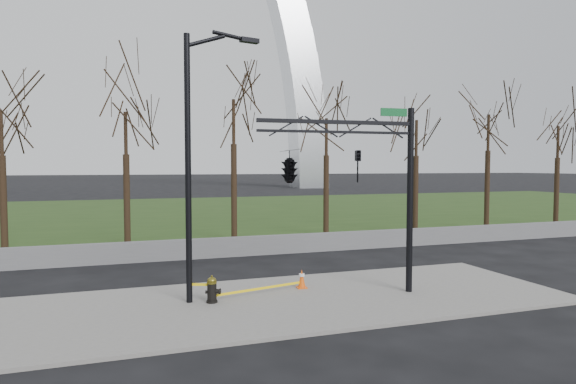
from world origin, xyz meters
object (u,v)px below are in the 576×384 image
object	(u,v)px
fire_hydrant	(212,290)
street_light	(195,148)
traffic_signal_mast	(314,166)
traffic_cone	(302,279)

from	to	relation	value
fire_hydrant	street_light	size ratio (longest dim) A/B	0.10
street_light	traffic_signal_mast	world-z (taller)	street_light
traffic_cone	traffic_signal_mast	world-z (taller)	traffic_signal_mast
fire_hydrant	traffic_signal_mast	world-z (taller)	traffic_signal_mast
fire_hydrant	street_light	xyz separation A→B (m)	(-0.42, 0.30, 4.22)
traffic_cone	traffic_signal_mast	size ratio (longest dim) A/B	0.10
fire_hydrant	traffic_cone	distance (m)	3.22
fire_hydrant	traffic_cone	bearing A→B (deg)	37.44
traffic_cone	street_light	bearing A→B (deg)	-172.38
fire_hydrant	traffic_signal_mast	bearing A→B (deg)	13.69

